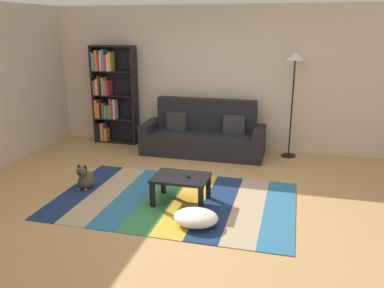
{
  "coord_description": "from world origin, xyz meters",
  "views": [
    {
      "loc": [
        1.38,
        -5.01,
        2.32
      ],
      "look_at": [
        -0.04,
        0.43,
        0.65
      ],
      "focal_mm": 37.29,
      "sensor_mm": 36.0,
      "label": 1
    }
  ],
  "objects": [
    {
      "name": "coffee_table",
      "position": [
        -0.03,
        -0.21,
        0.32
      ],
      "size": [
        0.74,
        0.53,
        0.37
      ],
      "color": "black",
      "rests_on": "rug"
    },
    {
      "name": "pouf",
      "position": [
        0.32,
        -0.78,
        0.1
      ],
      "size": [
        0.54,
        0.46,
        0.18
      ],
      "primitive_type": "ellipsoid",
      "color": "white",
      "rests_on": "rug"
    },
    {
      "name": "ground_plane",
      "position": [
        0.0,
        0.0,
        0.0
      ],
      "size": [
        14.0,
        14.0,
        0.0
      ],
      "primitive_type": "plane",
      "color": "tan"
    },
    {
      "name": "bookshelf",
      "position": [
        -2.25,
        2.31,
        0.98
      ],
      "size": [
        0.9,
        0.28,
        1.95
      ],
      "color": "black",
      "rests_on": "ground_plane"
    },
    {
      "name": "tv_remote",
      "position": [
        0.04,
        -0.18,
        0.39
      ],
      "size": [
        0.13,
        0.15,
        0.02
      ],
      "primitive_type": "cube",
      "rotation": [
        0.0,
        0.0,
        0.67
      ],
      "color": "black",
      "rests_on": "coffee_table"
    },
    {
      "name": "dog",
      "position": [
        -1.52,
        -0.11,
        0.16
      ],
      "size": [
        0.22,
        0.35,
        0.4
      ],
      "color": "#473D33",
      "rests_on": "ground_plane"
    },
    {
      "name": "left_wall",
      "position": [
        -3.4,
        0.75,
        1.35
      ],
      "size": [
        0.1,
        5.5,
        2.7
      ],
      "primitive_type": "cube",
      "color": "beige",
      "rests_on": "ground_plane"
    },
    {
      "name": "standing_lamp",
      "position": [
        1.34,
        2.23,
        1.58
      ],
      "size": [
        0.32,
        0.32,
        1.89
      ],
      "color": "black",
      "rests_on": "ground_plane"
    },
    {
      "name": "rug",
      "position": [
        -0.14,
        -0.17,
        0.01
      ],
      "size": [
        3.26,
        2.06,
        0.01
      ],
      "color": "navy",
      "rests_on": "ground_plane"
    },
    {
      "name": "couch",
      "position": [
        -0.23,
        2.02,
        0.34
      ],
      "size": [
        2.26,
        0.8,
        1.0
      ],
      "color": "black",
      "rests_on": "ground_plane"
    },
    {
      "name": "back_wall",
      "position": [
        0.0,
        2.55,
        1.35
      ],
      "size": [
        6.8,
        0.1,
        2.7
      ],
      "primitive_type": "cube",
      "color": "beige",
      "rests_on": "ground_plane"
    }
  ]
}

